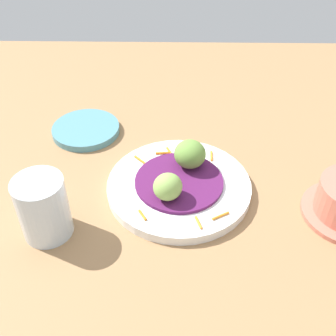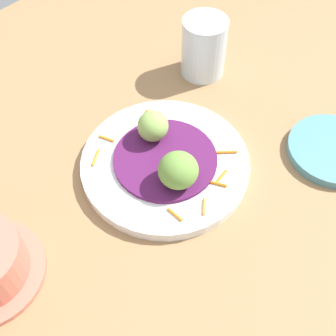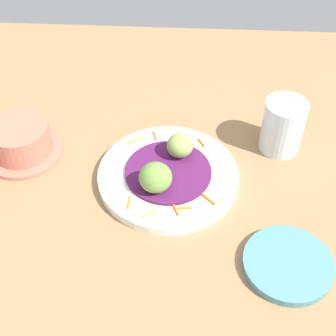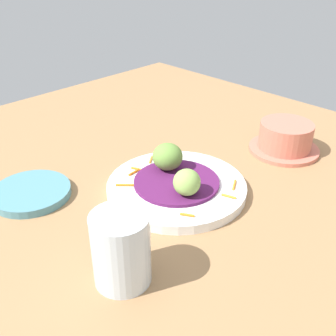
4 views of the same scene
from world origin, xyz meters
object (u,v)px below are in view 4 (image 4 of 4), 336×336
guac_scoop_left (187,182)px  side_plate_small (31,193)px  guac_scoop_center (168,157)px  water_glass (121,249)px  terracotta_bowl (285,138)px  main_plate (176,187)px

guac_scoop_left → side_plate_small: bearing=39.1°
guac_scoop_left → side_plate_small: (20.32, 16.52, -3.69)cm
side_plate_small → guac_scoop_left: bearing=-140.9°
guac_scoop_center → water_glass: bearing=121.7°
guac_scoop_left → terracotta_bowl: bearing=-92.4°
guac_scoop_center → terracotta_bowl: bearing=-110.2°
main_plate → water_glass: bearing=115.3°
terracotta_bowl → water_glass: water_glass is taller
guac_scoop_center → terracotta_bowl: size_ratio=0.38×
side_plate_small → terracotta_bowl: bearing=-115.7°
guac_scoop_center → terracotta_bowl: (-9.03, -24.47, -1.80)cm
guac_scoop_left → guac_scoop_center: guac_scoop_center is taller
guac_scoop_left → water_glass: bearing=106.7°
side_plate_small → water_glass: size_ratio=1.33×
main_plate → guac_scoop_left: size_ratio=5.18×
main_plate → terracotta_bowl: 26.83cm
guac_scoop_left → main_plate: bearing=-24.5°
side_plate_small → main_plate: bearing=-131.8°
main_plate → water_glass: size_ratio=2.41×
main_plate → side_plate_small: main_plate is taller
main_plate → guac_scoop_left: 5.60cm
guac_scoop_center → water_glass: (-13.22, 21.39, 0.32)cm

